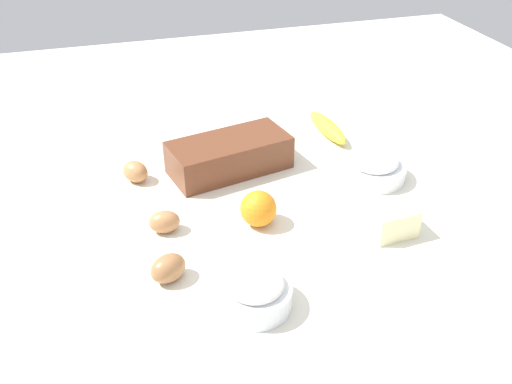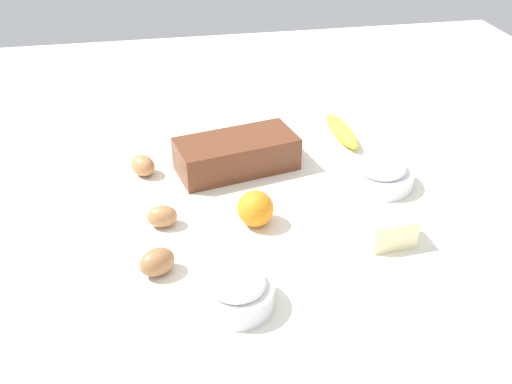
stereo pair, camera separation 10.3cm
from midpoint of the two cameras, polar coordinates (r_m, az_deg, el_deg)
The scene contains 10 objects.
ground_plane at distance 1.22m, azimuth -2.41°, elevation -2.03°, with size 2.40×2.40×0.02m, color silver.
loaf_pan at distance 1.34m, azimuth -4.91°, elevation 3.75°, with size 0.30×0.19×0.08m.
flour_bowl at distance 0.97m, azimuth -3.17°, elevation -10.12°, with size 0.13×0.13×0.07m.
sugar_bowl at distance 1.32m, azimuth 9.63°, elevation 2.44°, with size 0.15×0.15×0.07m.
banana at distance 1.51m, azimuth 5.29°, elevation 6.46°, with size 0.19×0.04×0.04m, color yellow.
orange_fruit at distance 1.15m, azimuth -2.32°, elevation -1.76°, with size 0.08×0.08×0.08m, color orange.
butter_block at distance 1.15m, azimuth 11.12°, elevation -3.01°, with size 0.09×0.06×0.06m, color #F4EDB2.
egg_near_butter at distance 1.34m, azimuth -14.26°, elevation 1.96°, with size 0.05×0.05×0.07m, color #B67B4A.
egg_beside_bowl at distance 1.16m, azimuth -11.75°, elevation -3.03°, with size 0.05×0.05×0.06m, color #AF7647.
egg_loose at distance 1.04m, azimuth -11.69°, elevation -7.63°, with size 0.05×0.05×0.07m, color #9D6940.
Camera 1 is at (-0.29, -0.96, 0.69)m, focal length 39.67 mm.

